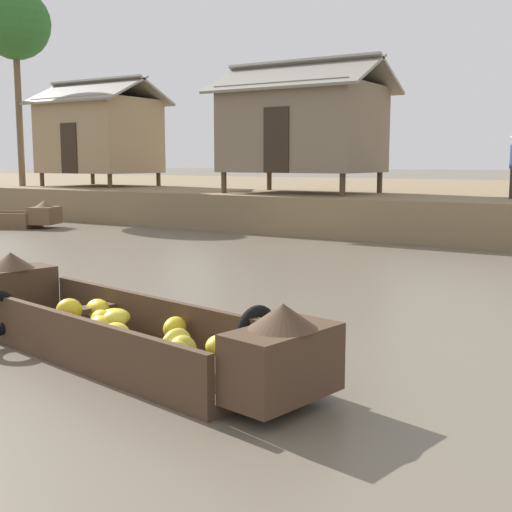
{
  "coord_description": "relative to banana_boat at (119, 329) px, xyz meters",
  "views": [
    {
      "loc": [
        6.1,
        -1.21,
        1.97
      ],
      "look_at": [
        1.79,
        5.59,
        0.84
      ],
      "focal_mm": 47.2,
      "sensor_mm": 36.0,
      "label": 1
    }
  ],
  "objects": [
    {
      "name": "stilt_house_left",
      "position": [
        -14.12,
        13.77,
        2.67
      ],
      "size": [
        4.63,
        3.49,
        3.99
      ],
      "color": "#4C3826",
      "rests_on": "riverbank_strip"
    },
    {
      "name": "riverbank_strip",
      "position": [
        -1.4,
        20.56,
        0.22
      ],
      "size": [
        160.0,
        20.0,
        1.04
      ],
      "primitive_type": "cube",
      "color": "#7F6B4C",
      "rests_on": "ground"
    },
    {
      "name": "banana_boat",
      "position": [
        0.0,
        0.0,
        0.0
      ],
      "size": [
        4.97,
        1.86,
        0.88
      ],
      "color": "#473323",
      "rests_on": "ground"
    },
    {
      "name": "palm_tree_near",
      "position": [
        -16.66,
        12.19,
        6.67
      ],
      "size": [
        2.62,
        2.62,
        7.3
      ],
      "color": "brown",
      "rests_on": "riverbank_strip"
    },
    {
      "name": "stilt_house_mid_left",
      "position": [
        -4.92,
        12.9,
        2.66
      ],
      "size": [
        4.96,
        3.49,
        3.87
      ],
      "color": "#4C3826",
      "rests_on": "riverbank_strip"
    },
    {
      "name": "ground_plane",
      "position": [
        -1.4,
        6.37,
        -0.3
      ],
      "size": [
        300.0,
        300.0,
        0.0
      ],
      "primitive_type": "plane",
      "color": "#665B4C"
    }
  ]
}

